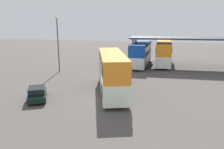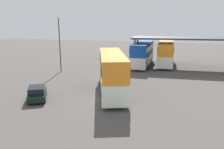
% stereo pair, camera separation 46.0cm
% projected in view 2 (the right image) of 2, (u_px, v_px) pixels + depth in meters
% --- Properties ---
extents(ground_plane, '(140.00, 140.00, 0.00)m').
position_uv_depth(ground_plane, '(100.00, 102.00, 21.38)').
color(ground_plane, '#4D4744').
extents(double_decker_main, '(6.15, 11.20, 4.30)m').
position_uv_depth(double_decker_main, '(112.00, 71.00, 23.78)').
color(double_decker_main, white).
rests_on(double_decker_main, ground_plane).
extents(parked_hatchback, '(3.27, 3.99, 1.35)m').
position_uv_depth(parked_hatchback, '(37.00, 93.00, 21.86)').
color(parked_hatchback, black).
rests_on(parked_hatchback, ground_plane).
extents(double_decker_near_canopy, '(2.68, 11.22, 4.08)m').
position_uv_depth(double_decker_near_canopy, '(143.00, 53.00, 38.88)').
color(double_decker_near_canopy, silver).
rests_on(double_decker_near_canopy, ground_plane).
extents(double_decker_mid_row, '(3.00, 10.95, 4.11)m').
position_uv_depth(double_decker_mid_row, '(166.00, 53.00, 39.42)').
color(double_decker_mid_row, white).
rests_on(double_decker_mid_row, ground_plane).
extents(depot_canopy, '(21.80, 7.49, 5.08)m').
position_uv_depth(depot_canopy, '(199.00, 40.00, 35.87)').
color(depot_canopy, '#33353A').
rests_on(depot_canopy, ground_plane).
extents(lamppost_tall, '(0.44, 0.44, 8.40)m').
position_uv_depth(lamppost_tall, '(59.00, 38.00, 33.43)').
color(lamppost_tall, '#33353A').
rests_on(lamppost_tall, ground_plane).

